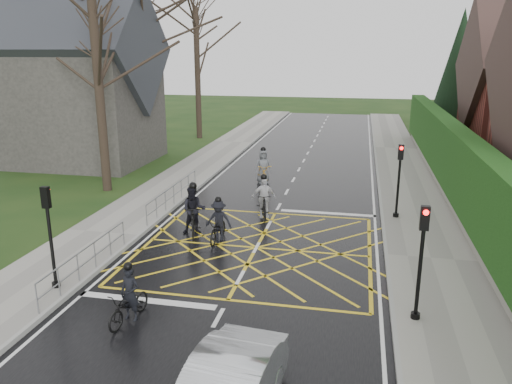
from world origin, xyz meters
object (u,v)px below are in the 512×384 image
(cyclist_rear, at_px, (129,302))
(cyclist_back, at_px, (194,215))
(cyclist_lead, at_px, (263,171))
(cyclist_mid, at_px, (218,225))
(cyclist_front, at_px, (263,202))

(cyclist_rear, xyz_separation_m, cyclist_back, (-0.44, 6.53, 0.25))
(cyclist_back, height_order, cyclist_lead, cyclist_back)
(cyclist_rear, distance_m, cyclist_mid, 6.07)
(cyclist_back, distance_m, cyclist_mid, 1.25)
(cyclist_rear, bearing_deg, cyclist_lead, 97.22)
(cyclist_rear, xyz_separation_m, cyclist_lead, (0.71, 14.60, 0.15))
(cyclist_back, height_order, cyclist_front, cyclist_back)
(cyclist_lead, bearing_deg, cyclist_rear, -114.24)
(cyclist_back, xyz_separation_m, cyclist_front, (2.27, 2.45, -0.08))
(cyclist_back, bearing_deg, cyclist_lead, 65.00)
(cyclist_back, distance_m, cyclist_lead, 8.15)
(cyclist_rear, distance_m, cyclist_front, 9.17)
(cyclist_mid, distance_m, cyclist_lead, 8.57)
(cyclist_front, xyz_separation_m, cyclist_lead, (-1.12, 5.62, -0.02))
(cyclist_front, bearing_deg, cyclist_back, -149.81)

